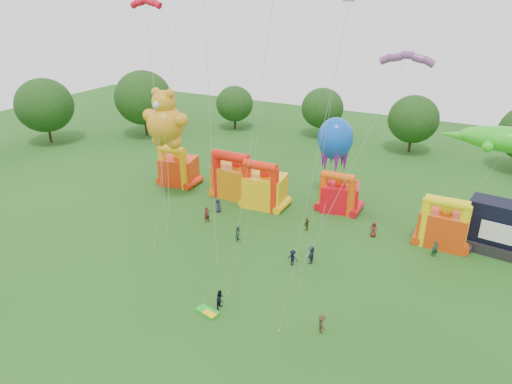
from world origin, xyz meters
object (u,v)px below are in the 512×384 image
at_px(bouncy_castle_0, 178,169).
at_px(octopus_kite, 333,157).
at_px(gecko_kite, 482,180).
at_px(teddy_bear_kite, 166,141).
at_px(spectator_0, 218,205).
at_px(bouncy_castle_2, 264,188).
at_px(stage_trailer, 512,231).
at_px(spectator_4, 307,224).

height_order(bouncy_castle_0, octopus_kite, octopus_kite).
bearing_deg(gecko_kite, teddy_bear_kite, -169.79).
bearing_deg(spectator_0, teddy_bear_kite, -176.60).
distance_m(bouncy_castle_0, spectator_0, 11.11).
bearing_deg(bouncy_castle_2, stage_trailer, 2.38).
height_order(teddy_bear_kite, octopus_kite, teddy_bear_kite).
height_order(octopus_kite, spectator_4, octopus_kite).
distance_m(gecko_kite, spectator_4, 18.71).
bearing_deg(stage_trailer, bouncy_castle_2, -177.62).
xyz_separation_m(teddy_bear_kite, spectator_4, (17.98, 1.40, -7.64)).
relative_size(bouncy_castle_2, stage_trailer, 0.70).
bearing_deg(octopus_kite, bouncy_castle_2, -141.57).
bearing_deg(spectator_0, gecko_kite, 6.70).
xyz_separation_m(teddy_bear_kite, octopus_kite, (17.70, 10.45, -2.41)).
distance_m(bouncy_castle_2, gecko_kite, 24.50).
bearing_deg(bouncy_castle_0, stage_trailer, 0.09).
xyz_separation_m(stage_trailer, spectator_0, (-31.91, -5.28, -1.78)).
xyz_separation_m(gecko_kite, spectator_4, (-16.77, -4.86, -6.73)).
xyz_separation_m(octopus_kite, spectator_4, (0.28, -9.06, -5.23)).
distance_m(octopus_kite, spectator_0, 15.61).
bearing_deg(stage_trailer, octopus_kite, 168.23).
height_order(bouncy_castle_2, spectator_4, bouncy_castle_2).
bearing_deg(spectator_4, gecko_kite, 123.64).
height_order(teddy_bear_kite, spectator_0, teddy_bear_kite).
relative_size(bouncy_castle_2, teddy_bear_kite, 0.43).
distance_m(bouncy_castle_2, teddy_bear_kite, 13.34).
distance_m(teddy_bear_kite, spectator_0, 10.01).
distance_m(bouncy_castle_2, spectator_4, 8.18).
bearing_deg(spectator_4, stage_trailer, 120.54).
bearing_deg(bouncy_castle_2, teddy_bear_kite, -155.23).
bearing_deg(octopus_kite, spectator_4, -88.21).
relative_size(bouncy_castle_0, octopus_kite, 0.55).
relative_size(teddy_bear_kite, spectator_0, 8.33).
bearing_deg(teddy_bear_kite, spectator_4, 4.44).
xyz_separation_m(gecko_kite, octopus_kite, (-17.05, 4.20, -1.51)).
height_order(octopus_kite, spectator_0, octopus_kite).
distance_m(spectator_0, spectator_4, 11.49).
xyz_separation_m(bouncy_castle_2, stage_trailer, (27.60, 1.15, 0.23)).
distance_m(gecko_kite, spectator_0, 29.51).
height_order(spectator_0, spectator_4, spectator_0).
xyz_separation_m(bouncy_castle_0, stage_trailer, (41.62, 0.06, 0.39)).
bearing_deg(gecko_kite, spectator_0, -169.18).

